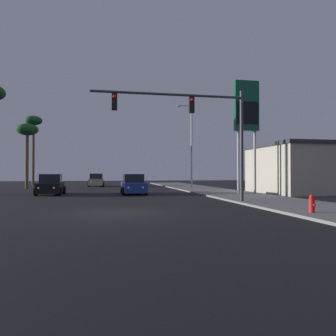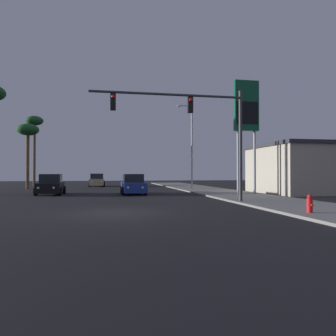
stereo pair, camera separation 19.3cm
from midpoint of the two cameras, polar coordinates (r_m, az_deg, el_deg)
The scene contains 12 objects.
ground_plane at distance 14.87m, azimuth -8.90°, elevation -7.71°, with size 120.00×120.00×0.00m, color black.
sidewalk_right at distance 26.74m, azimuth 11.29°, elevation -4.52°, with size 5.00×60.00×0.12m.
building_gas_station at distance 31.96m, azimuth 24.65°, elevation -0.09°, with size 10.30×8.30×4.30m.
car_black at distance 28.56m, azimuth -19.56°, elevation -2.84°, with size 2.04×4.34×1.68m.
car_blue at distance 27.65m, azimuth -5.89°, elevation -2.95°, with size 2.04×4.33×1.68m.
car_tan at distance 44.07m, azimuth -12.14°, elevation -2.15°, with size 2.04×4.33×1.68m.
traffic_light_mast at distance 19.09m, azimuth 5.48°, elevation 8.27°, with size 8.84×0.36×6.50m.
street_lamp at distance 35.27m, azimuth 4.13°, elevation 4.59°, with size 1.74×0.24×9.00m.
gas_station_sign at distance 27.13m, azimuth 13.68°, elevation 9.45°, with size 2.00×0.42×9.00m.
fire_hydrant at distance 14.98m, azimuth 23.79°, elevation -5.72°, with size 0.24×0.34×0.76m.
palm_tree_far at distance 50.23m, azimuth -22.13°, elevation 6.95°, with size 2.40×2.40×9.82m.
palm_tree_mid at distance 39.96m, azimuth -23.10°, elevation 5.70°, with size 2.40×2.40×7.28m.
Camera 2 is at (-0.35, -14.78, 1.78)m, focal length 35.00 mm.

